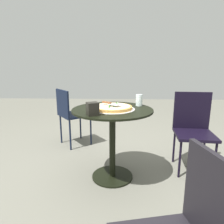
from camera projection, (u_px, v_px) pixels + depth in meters
ground_plane at (112, 177)px, 2.16m from camera, size 10.00×10.00×0.00m
patio_table at (112, 129)px, 2.04m from camera, size 0.80×0.80×0.74m
pizza_on_tray at (112, 108)px, 1.97m from camera, size 0.44×0.44×0.05m
pizza_server at (111, 103)px, 1.97m from camera, size 0.20×0.17×0.02m
drinking_cup at (139, 100)px, 2.13m from camera, size 0.07×0.07×0.12m
napkin_dispenser at (93, 109)px, 1.73m from camera, size 0.12×0.12×0.11m
patio_chair_far at (193, 126)px, 2.27m from camera, size 0.44×0.44×0.87m
patio_chair_corner at (71, 112)px, 2.91m from camera, size 0.55×0.55×0.83m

